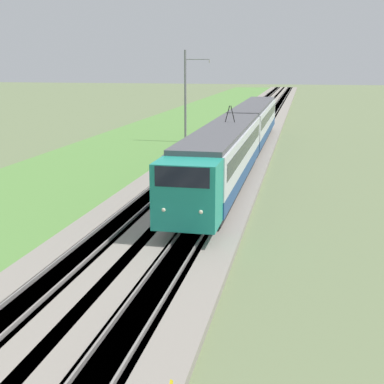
# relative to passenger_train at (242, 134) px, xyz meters

# --- Properties ---
(ballast_main) EXTENTS (240.00, 4.40, 0.30)m
(ballast_main) POSITION_rel_passenger_train_xyz_m (14.67, 3.86, -2.29)
(ballast_main) COLOR gray
(ballast_main) RESTS_ON ground
(ballast_adjacent) EXTENTS (240.00, 4.40, 0.30)m
(ballast_adjacent) POSITION_rel_passenger_train_xyz_m (14.67, 0.00, -2.29)
(ballast_adjacent) COLOR gray
(ballast_adjacent) RESTS_ON ground
(track_main) EXTENTS (240.00, 1.57, 0.45)m
(track_main) POSITION_rel_passenger_train_xyz_m (14.67, 3.86, -2.28)
(track_main) COLOR #4C4238
(track_main) RESTS_ON ground
(track_adjacent) EXTENTS (240.00, 1.57, 0.45)m
(track_adjacent) POSITION_rel_passenger_train_xyz_m (14.67, 0.00, -2.28)
(track_adjacent) COLOR #4C4238
(track_adjacent) RESTS_ON ground
(grass_verge) EXTENTS (240.00, 13.50, 0.12)m
(grass_verge) POSITION_rel_passenger_train_xyz_m (14.67, 10.80, -2.38)
(grass_verge) COLOR #5B8E42
(grass_verge) RESTS_ON ground
(passenger_train) EXTENTS (41.97, 2.89, 5.18)m
(passenger_train) POSITION_rel_passenger_train_xyz_m (0.00, 0.00, 0.00)
(passenger_train) COLOR teal
(passenger_train) RESTS_ON ground
(catenary_mast_mid) EXTENTS (0.22, 2.56, 9.12)m
(catenary_mast_mid) POSITION_rel_passenger_train_xyz_m (10.40, 6.81, 2.27)
(catenary_mast_mid) COLOR slate
(catenary_mast_mid) RESTS_ON ground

